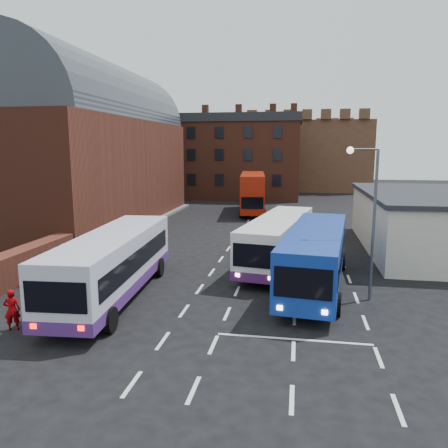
% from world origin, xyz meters
% --- Properties ---
extents(ground, '(180.00, 180.00, 0.00)m').
position_xyz_m(ground, '(0.00, 0.00, 0.00)').
color(ground, black).
extents(railway_station, '(12.00, 28.00, 16.00)m').
position_xyz_m(railway_station, '(-15.50, 21.00, 7.64)').
color(railway_station, '#602B1E').
rests_on(railway_station, ground).
extents(forecourt_wall, '(1.20, 10.00, 1.80)m').
position_xyz_m(forecourt_wall, '(-10.20, 2.00, 0.90)').
color(forecourt_wall, '#602B1E').
rests_on(forecourt_wall, ground).
extents(cream_building, '(10.40, 16.40, 4.25)m').
position_xyz_m(cream_building, '(15.00, 14.00, 2.16)').
color(cream_building, beige).
rests_on(cream_building, ground).
extents(brick_terrace, '(22.00, 10.00, 11.00)m').
position_xyz_m(brick_terrace, '(-6.00, 46.00, 5.50)').
color(brick_terrace, brown).
rests_on(brick_terrace, ground).
extents(castle_keep, '(22.00, 22.00, 12.00)m').
position_xyz_m(castle_keep, '(6.00, 66.00, 6.00)').
color(castle_keep, brown).
rests_on(castle_keep, ground).
extents(bus_white_outbound, '(3.56, 11.96, 3.22)m').
position_xyz_m(bus_white_outbound, '(-3.92, 0.49, 1.90)').
color(bus_white_outbound, silver).
rests_on(bus_white_outbound, ground).
extents(bus_white_inbound, '(4.43, 11.54, 3.07)m').
position_xyz_m(bus_white_inbound, '(3.83, 7.86, 1.82)').
color(bus_white_inbound, silver).
rests_on(bus_white_inbound, ground).
extents(bus_blue, '(4.06, 11.93, 3.19)m').
position_xyz_m(bus_blue, '(6.00, 3.68, 1.88)').
color(bus_blue, '#0F3097').
rests_on(bus_blue, ground).
extents(bus_red_double, '(3.72, 11.48, 4.51)m').
position_xyz_m(bus_red_double, '(-0.19, 30.45, 2.40)').
color(bus_red_double, '#9C1806').
rests_on(bus_red_double, ground).
extents(street_lamp, '(1.51, 0.39, 7.43)m').
position_xyz_m(street_lamp, '(8.34, 2.16, 4.48)').
color(street_lamp, '#4E5258').
rests_on(street_lamp, ground).
extents(pedestrian_red, '(0.75, 0.64, 1.73)m').
position_xyz_m(pedestrian_red, '(-6.36, -4.04, 0.86)').
color(pedestrian_red, '#800205').
rests_on(pedestrian_red, ground).
extents(pedestrian_beige, '(0.98, 0.84, 1.77)m').
position_xyz_m(pedestrian_beige, '(-4.42, -2.52, 0.88)').
color(pedestrian_beige, '#B8AD92').
rests_on(pedestrian_beige, ground).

